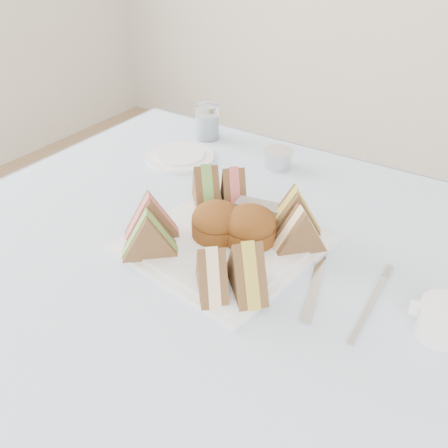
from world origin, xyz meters
The scene contains 20 objects.
table centered at (0.00, 0.00, 0.37)m, with size 0.90×0.90×0.74m, color brown.
tablecloth centered at (0.00, 0.00, 0.74)m, with size 1.02×1.02×0.01m, color #B9D7F6.
serving_plate centered at (0.06, 0.02, 0.75)m, with size 0.31×0.31×0.01m, color white.
sandwich_fl_a centered at (-0.06, -0.03, 0.80)m, with size 0.10×0.05×0.09m, color brown, non-canonical shape.
sandwich_fl_b centered at (-0.03, -0.08, 0.80)m, with size 0.10×0.05×0.09m, color brown, non-canonical shape.
sandwich_fr_a centered at (0.16, -0.07, 0.80)m, with size 0.10×0.05×0.09m, color brown, non-canonical shape.
sandwich_fr_b centered at (0.12, -0.10, 0.80)m, with size 0.09×0.04×0.08m, color brown, non-canonical shape.
sandwich_bl_a centered at (-0.04, 0.11, 0.80)m, with size 0.10×0.05×0.09m, color brown, non-canonical shape.
sandwich_bl_b centered at (0.00, 0.15, 0.80)m, with size 0.09×0.04×0.08m, color brown, non-canonical shape.
sandwich_br_a centered at (0.18, 0.08, 0.80)m, with size 0.09×0.04×0.08m, color brown, non-canonical shape.
sandwich_br_b centered at (0.15, 0.12, 0.80)m, with size 0.10×0.05×0.09m, color brown, non-canonical shape.
scone_left centered at (0.04, 0.03, 0.79)m, with size 0.09×0.09×0.06m, color brown.
scone_right centered at (0.10, 0.05, 0.79)m, with size 0.10×0.10×0.06m, color brown.
pastry_slice centered at (0.08, 0.11, 0.78)m, with size 0.09×0.03×0.04m, color #DAB679.
side_plate centered at (-0.23, 0.27, 0.75)m, with size 0.16×0.16×0.01m, color white.
water_glass centered at (-0.25, 0.41, 0.79)m, with size 0.06×0.06×0.09m, color white.
tea_strainer centered at (-0.01, 0.36, 0.77)m, with size 0.07×0.07×0.04m, color silver.
knife centered at (0.24, 0.02, 0.75)m, with size 0.02×0.21×0.00m, color silver.
fork centered at (0.34, 0.01, 0.75)m, with size 0.01×0.18×0.00m, color silver.
creamer_jug centered at (0.44, 0.01, 0.78)m, with size 0.07×0.07×0.06m, color white.
Camera 1 is at (0.47, -0.60, 1.28)m, focal length 40.00 mm.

